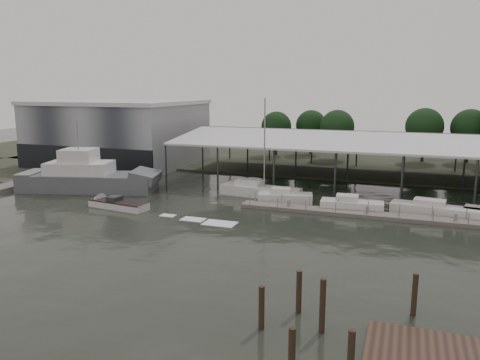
% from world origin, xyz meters
% --- Properties ---
extents(ground, '(200.00, 200.00, 0.00)m').
position_xyz_m(ground, '(0.00, 0.00, 0.00)').
color(ground, '#232821').
rests_on(ground, ground).
extents(land_strip_far, '(140.00, 30.00, 0.30)m').
position_xyz_m(land_strip_far, '(0.00, 42.00, 0.10)').
color(land_strip_far, '#3F4332').
rests_on(land_strip_far, ground).
extents(land_strip_west, '(20.00, 40.00, 0.30)m').
position_xyz_m(land_strip_west, '(-40.00, 30.00, 0.10)').
color(land_strip_west, '#3F4332').
rests_on(land_strip_west, ground).
extents(storage_warehouse, '(24.50, 20.50, 10.50)m').
position_xyz_m(storage_warehouse, '(-28.00, 29.94, 5.29)').
color(storage_warehouse, '#93979D').
rests_on(storage_warehouse, ground).
extents(covered_boat_shed, '(58.24, 24.00, 6.96)m').
position_xyz_m(covered_boat_shed, '(17.00, 28.00, 6.13)').
color(covered_boat_shed, silver).
rests_on(covered_boat_shed, ground).
extents(trawler_dock, '(3.00, 18.00, 0.50)m').
position_xyz_m(trawler_dock, '(-30.00, 14.00, 0.25)').
color(trawler_dock, slate).
rests_on(trawler_dock, ground).
extents(floating_dock, '(28.00, 2.00, 1.40)m').
position_xyz_m(floating_dock, '(15.00, 10.00, 0.20)').
color(floating_dock, slate).
rests_on(floating_dock, ground).
extents(grey_trawler, '(17.83, 9.32, 8.84)m').
position_xyz_m(grey_trawler, '(-19.66, 10.74, 1.58)').
color(grey_trawler, '#595D62').
rests_on(grey_trawler, ground).
extents(white_sailboat, '(9.80, 3.81, 11.62)m').
position_xyz_m(white_sailboat, '(1.21, 14.84, 0.64)').
color(white_sailboat, silver).
rests_on(white_sailboat, ground).
extents(speedboat_underway, '(18.43, 4.44, 2.00)m').
position_xyz_m(speedboat_underway, '(-11.76, 4.54, 0.39)').
color(speedboat_underway, silver).
rests_on(speedboat_underway, ground).
extents(moored_cruiser_0, '(6.29, 3.40, 1.70)m').
position_xyz_m(moored_cruiser_0, '(4.82, 12.87, 0.61)').
color(moored_cruiser_0, silver).
rests_on(moored_cruiser_0, ground).
extents(moored_cruiser_1, '(6.49, 2.61, 1.70)m').
position_xyz_m(moored_cruiser_1, '(12.21, 11.81, 0.61)').
color(moored_cruiser_1, silver).
rests_on(moored_cruiser_1, ground).
extents(moored_cruiser_2, '(8.60, 3.54, 1.70)m').
position_xyz_m(moored_cruiser_2, '(20.21, 12.64, 0.61)').
color(moored_cruiser_2, silver).
rests_on(moored_cruiser_2, ground).
extents(mooring_pilings, '(7.92, 8.55, 3.56)m').
position_xyz_m(mooring_pilings, '(13.94, -14.56, 1.00)').
color(mooring_pilings, '#38281C').
rests_on(mooring_pilings, ground).
extents(horizon_tree_line, '(68.32, 10.64, 11.17)m').
position_xyz_m(horizon_tree_line, '(24.87, 47.49, 6.12)').
color(horizon_tree_line, '#311D15').
rests_on(horizon_tree_line, ground).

